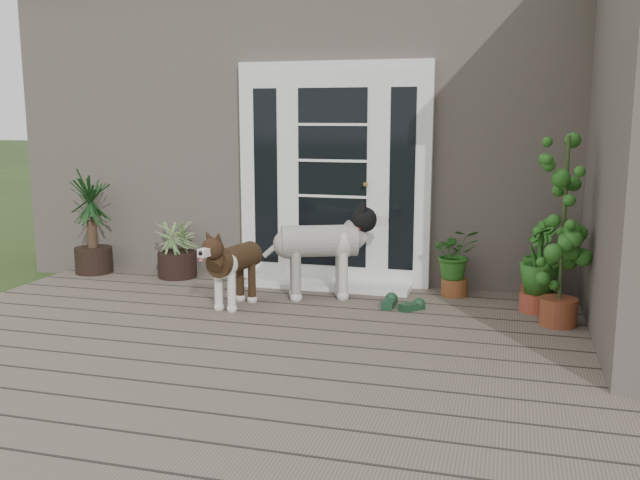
# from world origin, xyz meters

# --- Properties ---
(deck) EXTENTS (6.20, 4.60, 0.12)m
(deck) POSITION_xyz_m (0.00, 0.40, 0.06)
(deck) COLOR #6B5B4C
(deck) RESTS_ON ground
(house_main) EXTENTS (7.40, 4.00, 3.10)m
(house_main) POSITION_xyz_m (0.00, 4.65, 1.55)
(house_main) COLOR #665E54
(house_main) RESTS_ON ground
(door_unit) EXTENTS (1.90, 0.14, 2.15)m
(door_unit) POSITION_xyz_m (-0.20, 2.60, 1.19)
(door_unit) COLOR white
(door_unit) RESTS_ON deck
(door_step) EXTENTS (1.60, 0.40, 0.05)m
(door_step) POSITION_xyz_m (-0.20, 2.40, 0.14)
(door_step) COLOR white
(door_step) RESTS_ON deck
(brindle_dog) EXTENTS (0.44, 0.78, 0.61)m
(brindle_dog) POSITION_xyz_m (-0.80, 1.52, 0.43)
(brindle_dog) COLOR #3E2816
(brindle_dog) RESTS_ON deck
(white_dog) EXTENTS (1.00, 0.72, 0.77)m
(white_dog) POSITION_xyz_m (-0.17, 1.98, 0.50)
(white_dog) COLOR beige
(white_dog) RESTS_ON deck
(spider_plant) EXTENTS (0.74, 0.74, 0.70)m
(spider_plant) POSITION_xyz_m (-1.80, 2.40, 0.47)
(spider_plant) COLOR #9AAC69
(spider_plant) RESTS_ON deck
(yucca) EXTENTS (0.77, 0.77, 1.07)m
(yucca) POSITION_xyz_m (-2.75, 2.35, 0.65)
(yucca) COLOR black
(yucca) RESTS_ON deck
(herb_a) EXTENTS (0.53, 0.53, 0.55)m
(herb_a) POSITION_xyz_m (1.01, 2.40, 0.39)
(herb_a) COLOR #245317
(herb_a) RESTS_ON deck
(herb_b) EXTENTS (0.39, 0.39, 0.53)m
(herb_b) POSITION_xyz_m (1.73, 2.35, 0.39)
(herb_b) COLOR #195A1B
(herb_b) RESTS_ON deck
(herb_c) EXTENTS (0.49, 0.49, 0.64)m
(herb_c) POSITION_xyz_m (1.73, 2.06, 0.44)
(herb_c) COLOR #1A5C1D
(herb_c) RESTS_ON deck
(sapling) EXTENTS (0.55, 0.55, 1.55)m
(sapling) POSITION_xyz_m (1.88, 1.68, 0.89)
(sapling) COLOR #1F5919
(sapling) RESTS_ON deck
(clog_left) EXTENTS (0.14, 0.29, 0.09)m
(clog_left) POSITION_xyz_m (0.50, 1.86, 0.16)
(clog_left) COLOR #153620
(clog_left) RESTS_ON deck
(clog_right) EXTENTS (0.27, 0.27, 0.08)m
(clog_right) POSITION_xyz_m (0.70, 1.80, 0.16)
(clog_right) COLOR #16371E
(clog_right) RESTS_ON deck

